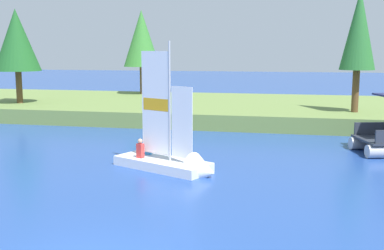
{
  "coord_description": "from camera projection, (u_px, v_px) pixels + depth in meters",
  "views": [
    {
      "loc": [
        4.32,
        -9.02,
        4.76
      ],
      "look_at": [
        -0.39,
        12.95,
        1.2
      ],
      "focal_mm": 44.02,
      "sensor_mm": 36.0,
      "label": 1
    }
  ],
  "objects": [
    {
      "name": "shore_bank",
      "position": [
        233.0,
        109.0,
        34.98
      ],
      "size": [
        80.0,
        14.7,
        0.98
      ],
      "primitive_type": "cube",
      "color": "olive",
      "rests_on": "ground"
    },
    {
      "name": "shoreline_tree_left",
      "position": [
        16.0,
        40.0,
        33.61
      ],
      "size": [
        3.29,
        3.29,
        6.73
      ],
      "color": "brown",
      "rests_on": "shore_bank"
    },
    {
      "name": "shoreline_tree_midleft",
      "position": [
        142.0,
        39.0,
        40.69
      ],
      "size": [
        3.16,
        3.16,
        7.24
      ],
      "color": "brown",
      "rests_on": "shore_bank"
    },
    {
      "name": "shoreline_tree_centre",
      "position": [
        359.0,
        31.0,
        28.48
      ],
      "size": [
        2.13,
        2.13,
        7.5
      ],
      "color": "brown",
      "rests_on": "shore_bank"
    },
    {
      "name": "sailboat",
      "position": [
        178.0,
        163.0,
        18.67
      ],
      "size": [
        4.81,
        3.24,
        5.63
      ],
      "rotation": [
        0.0,
        0.0,
        -0.43
      ],
      "color": "white",
      "rests_on": "ground"
    }
  ]
}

